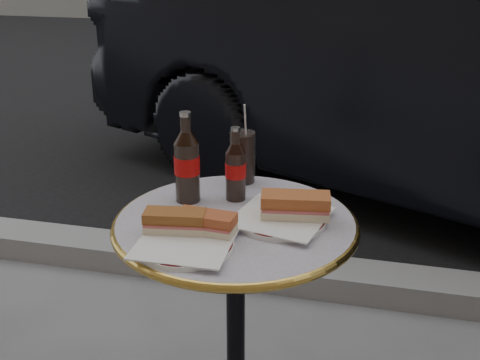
% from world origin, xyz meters
% --- Properties ---
extents(asphalt_road, '(40.00, 8.00, 0.00)m').
position_xyz_m(asphalt_road, '(0.00, 5.00, 0.00)').
color(asphalt_road, black).
rests_on(asphalt_road, ground).
extents(curb, '(40.00, 0.20, 0.12)m').
position_xyz_m(curb, '(0.00, 0.90, 0.05)').
color(curb, gray).
rests_on(curb, ground).
extents(bistro_table, '(0.62, 0.62, 0.73)m').
position_xyz_m(bistro_table, '(0.00, 0.00, 0.37)').
color(bistro_table, '#BAB2C4').
rests_on(bistro_table, ground).
extents(plate_left, '(0.26, 0.26, 0.01)m').
position_xyz_m(plate_left, '(-0.08, -0.17, 0.74)').
color(plate_left, white).
rests_on(plate_left, bistro_table).
extents(plate_right, '(0.30, 0.30, 0.01)m').
position_xyz_m(plate_right, '(0.11, 0.01, 0.74)').
color(plate_right, silver).
rests_on(plate_right, bistro_table).
extents(sandwich_left_a, '(0.15, 0.09, 0.05)m').
position_xyz_m(sandwich_left_a, '(-0.12, -0.12, 0.77)').
color(sandwich_left_a, brown).
rests_on(sandwich_left_a, plate_left).
extents(sandwich_left_b, '(0.14, 0.08, 0.05)m').
position_xyz_m(sandwich_left_b, '(-0.04, -0.11, 0.77)').
color(sandwich_left_b, '#AC4F2B').
rests_on(sandwich_left_b, plate_left).
extents(sandwich_right, '(0.18, 0.10, 0.06)m').
position_xyz_m(sandwich_right, '(0.15, 0.02, 0.77)').
color(sandwich_right, '#B15A2C').
rests_on(sandwich_right, plate_right).
extents(cola_bottle_left, '(0.09, 0.09, 0.25)m').
position_xyz_m(cola_bottle_left, '(-0.15, 0.09, 0.86)').
color(cola_bottle_left, black).
rests_on(cola_bottle_left, bistro_table).
extents(cola_bottle_right, '(0.06, 0.06, 0.20)m').
position_xyz_m(cola_bottle_right, '(-0.03, 0.13, 0.83)').
color(cola_bottle_right, black).
rests_on(cola_bottle_right, bistro_table).
extents(cola_glass, '(0.08, 0.08, 0.15)m').
position_xyz_m(cola_glass, '(-0.04, 0.25, 0.81)').
color(cola_glass, black).
rests_on(cola_glass, bistro_table).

